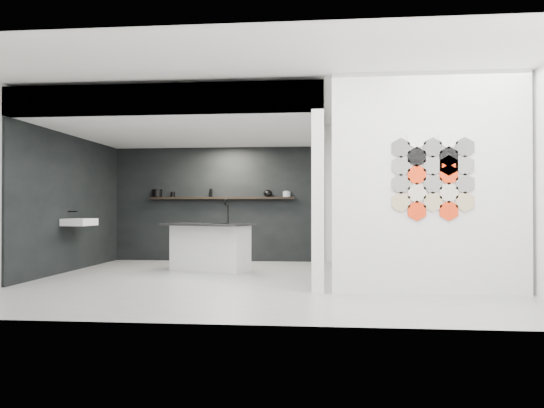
{
  "coord_description": "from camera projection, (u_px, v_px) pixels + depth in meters",
  "views": [
    {
      "loc": [
        0.89,
        -7.85,
        1.07
      ],
      "look_at": [
        0.1,
        0.3,
        1.15
      ],
      "focal_mm": 35.0,
      "sensor_mm": 36.0,
      "label": 1
    }
  ],
  "objects": [
    {
      "name": "floor",
      "position": [
        263.0,
        281.0,
        7.88
      ],
      "size": [
        7.0,
        6.0,
        0.01
      ],
      "primitive_type": "cube",
      "color": "gray"
    },
    {
      "name": "partition_panel",
      "position": [
        429.0,
        183.0,
        6.69
      ],
      "size": [
        2.45,
        0.15,
        2.8
      ],
      "primitive_type": "cube",
      "color": "silver",
      "rests_on": "floor"
    },
    {
      "name": "bay_clad_back",
      "position": [
        217.0,
        204.0,
        10.98
      ],
      "size": [
        4.4,
        0.04,
        2.35
      ],
      "primitive_type": "cube",
      "color": "black",
      "rests_on": "floor"
    },
    {
      "name": "bay_clad_left",
      "position": [
        72.0,
        203.0,
        9.23
      ],
      "size": [
        0.04,
        4.0,
        2.35
      ],
      "primitive_type": "cube",
      "color": "black",
      "rests_on": "floor"
    },
    {
      "name": "bulkhead",
      "position": [
        194.0,
        123.0,
        9.03
      ],
      "size": [
        4.4,
        4.0,
        0.4
      ],
      "primitive_type": "cube",
      "color": "silver",
      "rests_on": "corner_column"
    },
    {
      "name": "corner_column",
      "position": [
        318.0,
        201.0,
        6.82
      ],
      "size": [
        0.16,
        0.16,
        2.35
      ],
      "primitive_type": "cube",
      "color": "silver",
      "rests_on": "floor"
    },
    {
      "name": "fascia_beam",
      "position": [
        160.0,
        99.0,
        7.12
      ],
      "size": [
        4.4,
        0.16,
        0.4
      ],
      "primitive_type": "cube",
      "color": "silver",
      "rests_on": "corner_column"
    },
    {
      "name": "wall_basin",
      "position": [
        80.0,
        222.0,
        9.0
      ],
      "size": [
        0.4,
        0.6,
        0.12
      ],
      "primitive_type": "cube",
      "color": "silver",
      "rests_on": "bay_clad_left"
    },
    {
      "name": "display_shelf",
      "position": [
        221.0,
        198.0,
        10.87
      ],
      "size": [
        3.0,
        0.15,
        0.04
      ],
      "primitive_type": "cube",
      "color": "black",
      "rests_on": "bay_clad_back"
    },
    {
      "name": "kitchen_island",
      "position": [
        210.0,
        246.0,
        9.23
      ],
      "size": [
        1.7,
        1.21,
        1.26
      ],
      "rotation": [
        0.0,
        0.0,
        -0.38
      ],
      "color": "silver",
      "rests_on": "floor"
    },
    {
      "name": "stockpot",
      "position": [
        157.0,
        193.0,
        11.0
      ],
      "size": [
        0.24,
        0.24,
        0.16
      ],
      "primitive_type": "cylinder",
      "rotation": [
        0.0,
        0.0,
        0.26
      ],
      "color": "black",
      "rests_on": "display_shelf"
    },
    {
      "name": "kettle",
      "position": [
        268.0,
        193.0,
        10.77
      ],
      "size": [
        0.22,
        0.22,
        0.14
      ],
      "primitive_type": "ellipsoid",
      "rotation": [
        0.0,
        0.0,
        -0.4
      ],
      "color": "black",
      "rests_on": "display_shelf"
    },
    {
      "name": "glass_bowl",
      "position": [
        287.0,
        194.0,
        10.74
      ],
      "size": [
        0.17,
        0.17,
        0.11
      ],
      "primitive_type": "cylinder",
      "rotation": [
        0.0,
        0.0,
        0.13
      ],
      "color": "gray",
      "rests_on": "display_shelf"
    },
    {
      "name": "glass_vase",
      "position": [
        287.0,
        194.0,
        10.74
      ],
      "size": [
        0.1,
        0.1,
        0.12
      ],
      "primitive_type": "cylinder",
      "rotation": [
        0.0,
        0.0,
        0.15
      ],
      "color": "gray",
      "rests_on": "display_shelf"
    },
    {
      "name": "bottle_dark",
      "position": [
        211.0,
        193.0,
        10.89
      ],
      "size": [
        0.08,
        0.08,
        0.17
      ],
      "primitive_type": "cylinder",
      "rotation": [
        0.0,
        0.0,
        0.28
      ],
      "color": "black",
      "rests_on": "display_shelf"
    },
    {
      "name": "utensil_cup",
      "position": [
        173.0,
        195.0,
        10.96
      ],
      "size": [
        0.09,
        0.09,
        0.11
      ],
      "primitive_type": "cylinder",
      "rotation": [
        0.0,
        0.0,
        0.01
      ],
      "color": "black",
      "rests_on": "display_shelf"
    },
    {
      "name": "hex_tile_cluster",
      "position": [
        433.0,
        174.0,
        6.6
      ],
      "size": [
        1.04,
        0.02,
        1.16
      ],
      "color": "tan",
      "rests_on": "partition_panel"
    }
  ]
}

